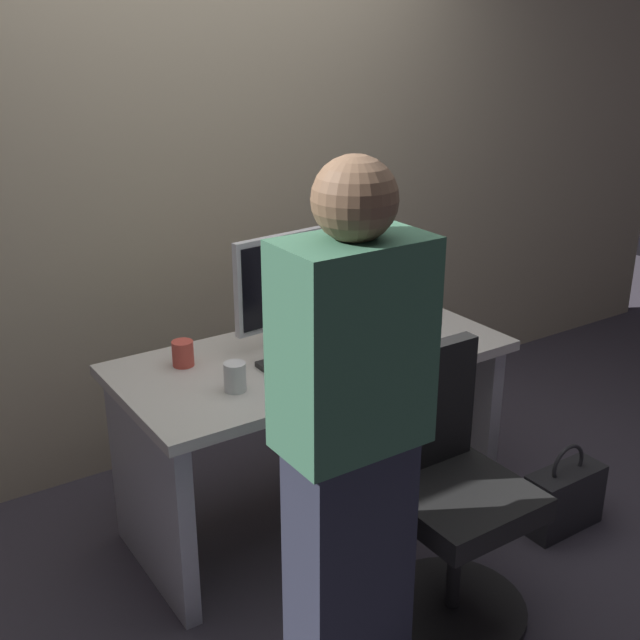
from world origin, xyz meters
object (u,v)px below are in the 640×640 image
at_px(monitor, 295,283).
at_px(person_at_desk, 351,446).
at_px(desk, 313,405).
at_px(cell_phone, 430,342).
at_px(book_stack, 384,305).
at_px(handbag, 564,498).
at_px(mouse, 378,337).
at_px(keyboard, 313,357).
at_px(cup_by_monitor, 183,353).
at_px(cup_near_keyboard, 235,377).
at_px(office_chair, 447,499).

bearing_deg(monitor, person_at_desk, -113.10).
relative_size(desk, cell_phone, 10.48).
xyz_separation_m(book_stack, handbag, (0.36, -0.74, -0.67)).
xyz_separation_m(mouse, cell_phone, (0.16, -0.13, -0.01)).
bearing_deg(keyboard, cup_by_monitor, 152.93).
distance_m(monitor, cup_near_keyboard, 0.50).
distance_m(monitor, mouse, 0.41).
height_order(office_chair, cup_near_keyboard, office_chair).
height_order(office_chair, cell_phone, office_chair).
distance_m(office_chair, handbag, 0.77).
distance_m(book_stack, handbag, 1.07).
bearing_deg(person_at_desk, cell_phone, 36.71).
relative_size(office_chair, person_at_desk, 0.57).
bearing_deg(book_stack, cell_phone, -89.80).
distance_m(cup_near_keyboard, cup_by_monitor, 0.30).
height_order(person_at_desk, mouse, person_at_desk).
distance_m(person_at_desk, cup_near_keyboard, 0.67).
distance_m(cup_near_keyboard, cell_phone, 0.85).
relative_size(mouse, book_stack, 0.41).
relative_size(office_chair, cup_near_keyboard, 9.16).
xyz_separation_m(person_at_desk, handbag, (1.20, 0.18, -0.70)).
distance_m(office_chair, person_at_desk, 0.65).
xyz_separation_m(monitor, cell_phone, (0.45, -0.28, -0.25)).
distance_m(office_chair, keyboard, 0.72).
bearing_deg(book_stack, cup_by_monitor, 177.07).
bearing_deg(book_stack, mouse, -133.95).
distance_m(person_at_desk, keyboard, 0.83).
xyz_separation_m(keyboard, book_stack, (0.48, 0.17, 0.06)).
bearing_deg(keyboard, monitor, 81.72).
xyz_separation_m(keyboard, cup_near_keyboard, (-0.37, -0.07, 0.04)).
distance_m(desk, handbag, 1.08).
height_order(office_chair, book_stack, office_chair).
xyz_separation_m(person_at_desk, keyboard, (0.36, 0.75, -0.09)).
distance_m(cell_phone, handbag, 0.84).
xyz_separation_m(cup_near_keyboard, handbag, (1.20, -0.50, -0.65)).
distance_m(monitor, book_stack, 0.49).
xyz_separation_m(person_at_desk, cup_by_monitor, (-0.07, 0.97, -0.05)).
bearing_deg(handbag, monitor, 137.95).
height_order(desk, book_stack, book_stack).
bearing_deg(handbag, cup_by_monitor, 147.96).
bearing_deg(office_chair, person_at_desk, -167.24).
bearing_deg(desk, person_at_desk, -116.43).
bearing_deg(monitor, keyboard, -98.46).
distance_m(mouse, cup_near_keyboard, 0.69).
bearing_deg(cup_near_keyboard, handbag, -22.42).
xyz_separation_m(mouse, book_stack, (0.16, 0.17, 0.05)).
distance_m(keyboard, cup_near_keyboard, 0.38).
bearing_deg(monitor, handbag, -42.05).
relative_size(keyboard, cup_near_keyboard, 4.19).
bearing_deg(person_at_desk, book_stack, 47.66).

